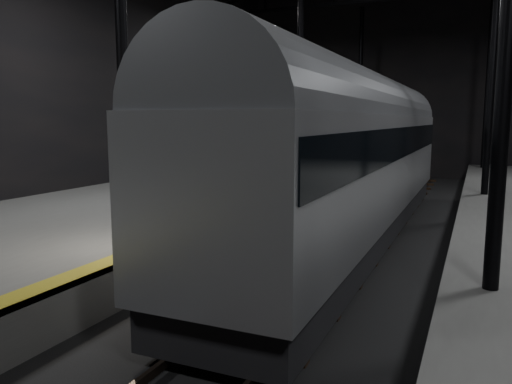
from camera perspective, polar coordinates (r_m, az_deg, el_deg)
The scene contains 6 objects.
ground at distance 14.10m, azimuth 8.88°, elevation -7.74°, with size 44.00×44.00×0.00m, color black.
platform_left at distance 17.42m, azimuth -15.68°, elevation -3.19°, with size 9.00×43.80×1.00m, color #555552.
tactile_strip at distance 15.00m, azimuth -3.12°, elevation -2.73°, with size 0.50×43.80×0.01m, color olive.
track at distance 14.08m, azimuth 8.88°, elevation -7.48°, with size 2.40×43.00×0.24m.
train at distance 15.99m, azimuth 11.44°, elevation 4.78°, with size 2.95×19.70×5.27m.
woman at distance 14.00m, azimuth -7.60°, elevation -0.09°, with size 0.62×0.41×1.69m, color #987A5D.
Camera 1 is at (3.46, -13.11, 3.85)m, focal length 35.00 mm.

